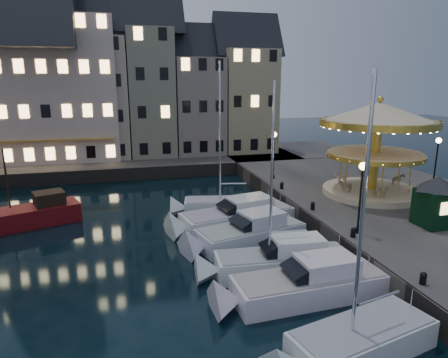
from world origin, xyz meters
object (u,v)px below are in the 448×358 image
object	(u,v)px
streetlamp_d	(437,156)
bollard_d	(282,185)
bollard_c	(313,205)
motorboat_a	(351,345)
red_fishing_boat	(30,216)
bollard_a	(423,278)
streetlamp_b	(361,188)
motorboat_e	(232,218)
motorboat_b	(301,286)
bollard_b	(353,232)
motorboat_f	(221,207)
streetlamp_c	(274,148)
carousel	(378,131)
motorboat_d	(245,235)
ticket_kiosk	(437,193)
motorboat_c	(275,262)

from	to	relation	value
streetlamp_d	bollard_d	bearing A→B (deg)	165.85
bollard_c	motorboat_a	bearing A→B (deg)	-110.42
bollard_d	red_fishing_boat	xyz separation A→B (m)	(-18.86, -0.13, -0.92)
bollard_a	streetlamp_b	bearing A→B (deg)	84.29
motorboat_e	red_fishing_boat	size ratio (longest dim) A/B	1.26
bollard_a	bollard_d	size ratio (longest dim) A/B	1.00
bollard_a	motorboat_b	world-z (taller)	motorboat_b
bollard_c	motorboat_b	distance (m)	9.56
streetlamp_b	motorboat_e	bearing A→B (deg)	133.81
streetlamp_b	bollard_b	distance (m)	2.54
bollard_b	motorboat_f	distance (m)	10.87
streetlamp_c	bollard_b	distance (m)	14.22
motorboat_b	streetlamp_c	bearing A→B (deg)	73.05
bollard_c	bollard_a	bearing A→B (deg)	-90.00
streetlamp_d	bollard_b	xyz separation A→B (m)	(-11.90, -7.50, -2.41)
motorboat_a	carousel	bearing A→B (deg)	53.88
bollard_b	motorboat_e	distance (m)	8.47
bollard_b	motorboat_a	distance (m)	8.87
streetlamp_d	motorboat_e	world-z (taller)	streetlamp_d
bollard_a	bollard_d	distance (m)	16.00
motorboat_d	streetlamp_b	bearing A→B (deg)	-26.01
motorboat_a	streetlamp_c	bearing A→B (deg)	76.28
motorboat_e	ticket_kiosk	size ratio (longest dim) A/B	2.56
carousel	red_fishing_boat	bearing A→B (deg)	173.02
streetlamp_c	streetlamp_d	bearing A→B (deg)	-29.91
motorboat_e	red_fishing_boat	distance (m)	14.14
bollard_b	red_fishing_boat	bearing A→B (deg)	151.20
motorboat_a	red_fishing_boat	size ratio (longest dim) A/B	1.57
streetlamp_d	motorboat_e	bearing A→B (deg)	-176.94
motorboat_c	motorboat_d	distance (m)	4.07
carousel	ticket_kiosk	bearing A→B (deg)	-93.86
motorboat_a	motorboat_c	world-z (taller)	motorboat_a
bollard_c	red_fishing_boat	xyz separation A→B (m)	(-18.86, 5.37, -0.92)
bollard_a	motorboat_b	size ratio (longest dim) A/B	0.07
motorboat_d	carousel	bearing A→B (deg)	18.84
streetlamp_b	motorboat_d	distance (m)	7.41
streetlamp_c	red_fishing_boat	distance (m)	20.07
streetlamp_c	motorboat_f	xyz separation A→B (m)	(-5.92, -4.58, -3.49)
motorboat_e	carousel	distance (m)	12.69
motorboat_b	motorboat_e	size ratio (longest dim) A/B	0.92
bollard_d	motorboat_d	world-z (taller)	motorboat_d
streetlamp_d	carousel	xyz separation A→B (m)	(-5.75, -0.19, 2.19)
bollard_b	bollard_c	distance (m)	5.00
streetlamp_d	bollard_d	distance (m)	12.51
red_fishing_boat	carousel	size ratio (longest dim) A/B	0.84
bollard_c	motorboat_d	world-z (taller)	motorboat_d
motorboat_d	red_fishing_boat	size ratio (longest dim) A/B	1.10
motorboat_e	motorboat_f	xyz separation A→B (m)	(-0.08, 2.84, -0.12)
ticket_kiosk	streetlamp_d	bearing A→B (deg)	48.72
streetlamp_c	bollard_c	xyz separation A→B (m)	(-0.60, -9.00, -2.41)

